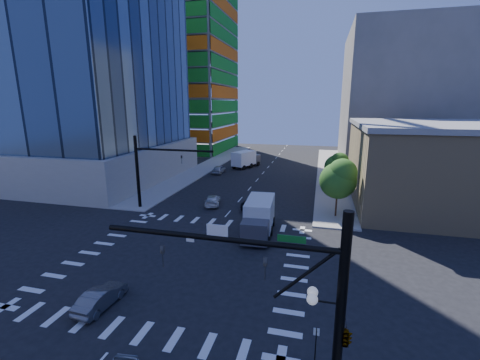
% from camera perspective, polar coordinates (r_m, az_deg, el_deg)
% --- Properties ---
extents(ground, '(160.00, 160.00, 0.00)m').
position_cam_1_polar(ground, '(28.41, -9.19, -13.78)').
color(ground, black).
rests_on(ground, ground).
extents(road_markings, '(20.00, 20.00, 0.01)m').
position_cam_1_polar(road_markings, '(28.40, -9.19, -13.78)').
color(road_markings, silver).
rests_on(road_markings, ground).
extents(sidewalk_ne, '(5.00, 60.00, 0.15)m').
position_cam_1_polar(sidewalk_ne, '(64.40, 15.80, 1.43)').
color(sidewalk_ne, gray).
rests_on(sidewalk_ne, ground).
extents(sidewalk_nw, '(5.00, 60.00, 0.15)m').
position_cam_1_polar(sidewalk_nw, '(68.31, -5.64, 2.55)').
color(sidewalk_nw, gray).
rests_on(sidewalk_nw, ground).
extents(construction_building, '(25.16, 34.50, 70.60)m').
position_cam_1_polar(construction_building, '(93.76, -10.35, 20.41)').
color(construction_building, gray).
rests_on(construction_building, ground).
extents(commercial_building, '(20.50, 22.50, 10.60)m').
position_cam_1_polar(commercial_building, '(47.99, 31.75, 2.31)').
color(commercial_building, tan).
rests_on(commercial_building, ground).
extents(bg_building_ne, '(24.00, 30.00, 28.00)m').
position_cam_1_polar(bg_building_ne, '(79.82, 26.94, 12.82)').
color(bg_building_ne, slate).
rests_on(bg_building_ne, ground).
extents(signal_mast_se, '(10.51, 2.48, 9.00)m').
position_cam_1_polar(signal_mast_se, '(14.02, 13.51, -21.32)').
color(signal_mast_se, black).
rests_on(signal_mast_se, sidewalk_se).
extents(signal_mast_nw, '(10.20, 0.40, 9.00)m').
position_cam_1_polar(signal_mast_nw, '(40.81, -16.05, 2.44)').
color(signal_mast_nw, black).
rests_on(signal_mast_nw, sidewalk_nw).
extents(tree_south, '(4.16, 4.16, 6.82)m').
position_cam_1_polar(tree_south, '(37.94, 17.25, 0.31)').
color(tree_south, '#382316').
rests_on(tree_south, sidewalk_ne).
extents(tree_north, '(3.54, 3.52, 5.78)m').
position_cam_1_polar(tree_north, '(49.84, 16.91, 2.55)').
color(tree_north, '#382316').
rests_on(tree_north, sidewalk_ne).
extents(no_parking_sign, '(0.30, 0.06, 2.20)m').
position_cam_1_polar(no_parking_sign, '(18.20, 13.32, -26.31)').
color(no_parking_sign, black).
rests_on(no_parking_sign, ground).
extents(car_nb_far, '(3.14, 5.91, 1.58)m').
position_cam_1_polar(car_nb_far, '(40.78, 2.78, -3.87)').
color(car_nb_far, black).
rests_on(car_nb_far, ground).
extents(car_sb_near, '(2.79, 4.73, 1.29)m').
position_cam_1_polar(car_sb_near, '(42.06, -4.86, -3.57)').
color(car_sb_near, silver).
rests_on(car_sb_near, ground).
extents(car_sb_mid, '(1.84, 4.43, 1.50)m').
position_cam_1_polar(car_sb_mid, '(60.94, -3.78, 1.90)').
color(car_sb_mid, '#B7B9BF').
rests_on(car_sb_mid, ground).
extents(car_sb_cross, '(1.57, 4.01, 1.30)m').
position_cam_1_polar(car_sb_cross, '(23.93, -23.50, -18.62)').
color(car_sb_cross, '#55565B').
rests_on(car_sb_cross, ground).
extents(box_truck_near, '(3.23, 6.78, 3.47)m').
position_cam_1_polar(box_truck_near, '(32.22, 3.29, -7.26)').
color(box_truck_near, black).
rests_on(box_truck_near, ground).
extents(box_truck_far, '(4.99, 7.06, 3.41)m').
position_cam_1_polar(box_truck_far, '(66.55, 1.21, 3.58)').
color(box_truck_far, black).
rests_on(box_truck_far, ground).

